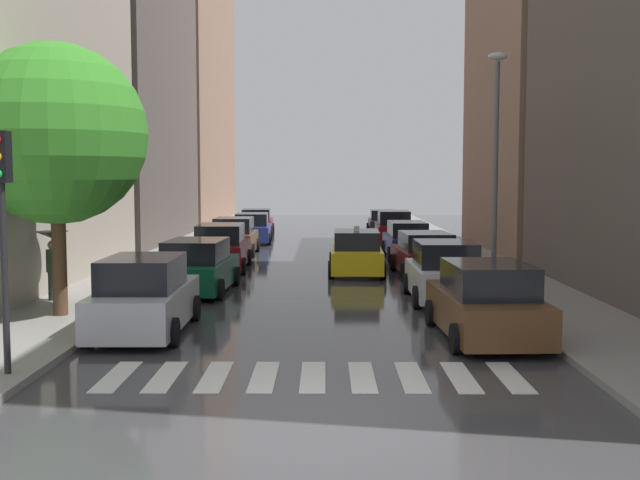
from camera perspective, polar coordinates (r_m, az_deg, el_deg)
ground_plane at (r=35.18m, az=-0.00°, el=-1.23°), size 28.00×72.00×0.04m
sidewalk_left at (r=35.81m, az=-10.46°, el=-1.05°), size 3.00×72.00×0.15m
sidewalk_right at (r=35.73m, az=10.48°, el=-1.07°), size 3.00×72.00×0.15m
crosswalk_stripes at (r=14.32m, az=-0.52°, el=-10.06°), size 7.65×2.20×0.01m
building_left_mid at (r=44.48m, az=-14.87°, el=16.27°), size 6.00×15.75×25.28m
building_left_far at (r=62.52m, az=-10.23°, el=12.31°), size 6.00×19.89×23.84m
building_right_mid at (r=39.12m, az=16.60°, el=9.69°), size 6.00×12.53×14.28m
parked_car_left_nearest at (r=18.44m, az=-12.84°, el=-4.18°), size 2.11×4.62×1.81m
parked_car_left_second at (r=24.50m, az=-9.04°, el=-2.04°), size 2.31×4.65×1.68m
parked_car_left_third at (r=30.30m, az=-7.32°, el=-0.63°), size 2.23×4.84×1.79m
parked_car_left_fourth at (r=35.93m, az=-6.35°, el=0.19°), size 2.11×4.09×1.74m
parked_car_left_fifth at (r=42.07m, az=-5.03°, el=0.82°), size 2.26×4.54×1.63m
parked_car_left_sixth at (r=47.68m, az=-4.70°, el=1.28°), size 2.24×4.59×1.62m
parked_car_right_nearest at (r=17.76m, az=12.17°, el=-4.60°), size 2.28×4.63×1.74m
parked_car_right_second at (r=22.85m, az=9.16°, el=-2.45°), size 2.09×4.09×1.77m
parked_car_right_third at (r=28.66m, az=7.75°, el=-1.10°), size 2.31×4.67×1.60m
parked_car_right_fourth at (r=34.72m, az=6.43°, el=-0.04°), size 2.03×4.72×1.62m
parked_car_right_fifth at (r=41.46m, az=5.45°, el=0.85°), size 2.12×4.76×1.80m
parked_car_right_sixth at (r=48.12m, az=4.71°, el=1.27°), size 2.11×4.13×1.55m
taxi_midroad at (r=28.94m, az=2.70°, el=-0.98°), size 2.15×4.71×1.81m
pedestrian_foreground at (r=23.02m, az=-19.16°, el=-0.81°), size 0.92×0.92×1.96m
street_tree_left at (r=20.43m, az=-18.93°, el=7.39°), size 4.52×4.52×6.82m
traffic_light_left_corner at (r=14.61m, az=-22.48°, el=2.90°), size 0.30×0.42×4.30m
lamp_post_right at (r=24.81m, az=12.85°, el=6.21°), size 0.60×0.28×7.31m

